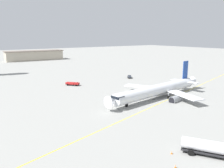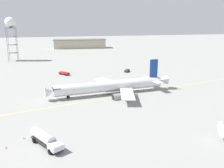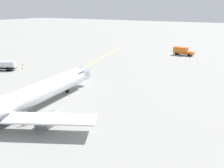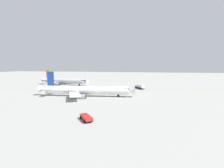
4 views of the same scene
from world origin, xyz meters
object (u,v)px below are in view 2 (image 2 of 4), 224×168
at_px(safety_cone_near, 24,138).
at_px(ops_pickup_truck, 64,73).
at_px(airliner_main, 111,87).
at_px(radar_tower, 10,24).
at_px(baggage_truck_truck, 127,71).
at_px(safety_cone_mid, 6,147).
at_px(fuel_tanker_truck, 45,138).

bearing_deg(safety_cone_near, ops_pickup_truck, -100.70).
height_order(airliner_main, safety_cone_near, airliner_main).
xyz_separation_m(ops_pickup_truck, radar_tower, (28.84, -49.52, 21.79)).
height_order(airliner_main, baggage_truck_truck, airliner_main).
bearing_deg(safety_cone_near, safety_cone_mid, 47.89).
distance_m(fuel_tanker_truck, baggage_truck_truck, 78.05).
bearing_deg(fuel_tanker_truck, baggage_truck_truck, 120.28).
relative_size(radar_tower, safety_cone_mid, 48.81).
bearing_deg(radar_tower, ops_pickup_truck, 120.21).
distance_m(ops_pickup_truck, safety_cone_near, 65.63).
relative_size(airliner_main, ops_pickup_truck, 7.90).
xyz_separation_m(airliner_main, fuel_tanker_truck, (22.05, 33.23, -1.04)).
relative_size(airliner_main, fuel_tanker_truck, 4.70).
distance_m(ops_pickup_truck, safety_cone_mid, 69.69).
distance_m(radar_tower, safety_cone_near, 117.36).
height_order(radar_tower, safety_cone_mid, radar_tower).
relative_size(baggage_truck_truck, safety_cone_mid, 7.24).
distance_m(airliner_main, ops_pickup_truck, 38.32).
height_order(airliner_main, safety_cone_mid, airliner_main).
xyz_separation_m(baggage_truck_truck, radar_tower, (59.67, -50.13, 21.90)).
relative_size(airliner_main, safety_cone_near, 82.44).
bearing_deg(safety_cone_near, fuel_tanker_truck, 138.97).
bearing_deg(radar_tower, baggage_truck_truck, 139.97).
xyz_separation_m(fuel_tanker_truck, baggage_truck_truck, (-38.28, -68.01, -0.88)).
relative_size(fuel_tanker_truck, safety_cone_mid, 17.54).
height_order(radar_tower, safety_cone_near, radar_tower).
height_order(ops_pickup_truck, safety_cone_mid, ops_pickup_truck).
xyz_separation_m(airliner_main, radar_tower, (43.43, -84.91, 19.98)).
distance_m(fuel_tanker_truck, safety_cone_near, 6.42).
bearing_deg(baggage_truck_truck, fuel_tanker_truck, -174.01).
xyz_separation_m(fuel_tanker_truck, safety_cone_mid, (7.89, -0.64, -1.31)).
distance_m(radar_tower, safety_cone_mid, 120.36).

